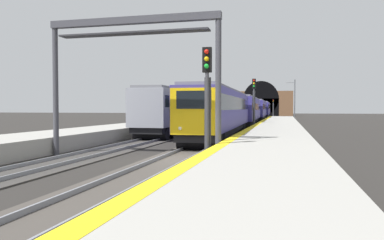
# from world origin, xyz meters

# --- Properties ---
(ground_plane) EXTENTS (320.00, 320.00, 0.00)m
(ground_plane) POSITION_xyz_m (0.00, 0.00, 0.00)
(ground_plane) COLOR #282623
(platform_right) EXTENTS (112.00, 4.26, 0.91)m
(platform_right) POSITION_xyz_m (0.00, -4.24, 0.46)
(platform_right) COLOR #9E9B93
(platform_right) RESTS_ON ground_plane
(platform_left) EXTENTS (112.00, 4.26, 0.91)m
(platform_left) POSITION_xyz_m (0.00, 9.02, 0.46)
(platform_left) COLOR #9E9B93
(platform_left) RESTS_ON ground_plane
(platform_right_edge_strip) EXTENTS (112.00, 0.50, 0.01)m
(platform_right_edge_strip) POSITION_xyz_m (0.00, -2.36, 0.92)
(platform_right_edge_strip) COLOR yellow
(platform_right_edge_strip) RESTS_ON platform_right
(track_main_line) EXTENTS (160.00, 2.91, 0.21)m
(track_main_line) POSITION_xyz_m (0.00, 0.00, 0.04)
(track_main_line) COLOR #423D38
(track_main_line) RESTS_ON ground_plane
(track_adjacent_line) EXTENTS (160.00, 2.95, 0.21)m
(track_adjacent_line) POSITION_xyz_m (0.00, 4.78, 0.04)
(track_adjacent_line) COLOR #383533
(track_adjacent_line) RESTS_ON ground_plane
(train_main_approaching) EXTENTS (80.84, 3.12, 3.91)m
(train_main_approaching) POSITION_xyz_m (43.00, -0.00, 2.25)
(train_main_approaching) COLOR navy
(train_main_approaching) RESTS_ON ground_plane
(train_adjacent_platform) EXTENTS (60.29, 3.08, 5.03)m
(train_adjacent_platform) POSITION_xyz_m (38.74, 4.78, 2.38)
(train_adjacent_platform) COLOR gray
(train_adjacent_platform) RESTS_ON ground_plane
(railway_signal_near) EXTENTS (0.39, 0.38, 5.00)m
(railway_signal_near) POSITION_xyz_m (-1.35, -1.75, 3.04)
(railway_signal_near) COLOR #38383D
(railway_signal_near) RESTS_ON ground_plane
(railway_signal_mid) EXTENTS (0.39, 0.38, 5.55)m
(railway_signal_mid) POSITION_xyz_m (23.26, -1.75, 3.34)
(railway_signal_mid) COLOR #38383D
(railway_signal_mid) RESTS_ON ground_plane
(railway_signal_far) EXTENTS (0.39, 0.38, 4.85)m
(railway_signal_far) POSITION_xyz_m (90.78, -1.75, 2.86)
(railway_signal_far) COLOR #4C4C54
(railway_signal_far) RESTS_ON ground_plane
(overhead_signal_gantry) EXTENTS (0.70, 8.88, 6.94)m
(overhead_signal_gantry) POSITION_xyz_m (0.46, 2.39, 5.27)
(overhead_signal_gantry) COLOR #3F3F47
(overhead_signal_gantry) RESTS_ON ground_plane
(tunnel_portal) EXTENTS (2.36, 19.52, 10.93)m
(tunnel_portal) POSITION_xyz_m (103.38, 2.39, 3.92)
(tunnel_portal) COLOR brown
(tunnel_portal) RESTS_ON ground_plane
(catenary_mast_near) EXTENTS (0.22, 1.76, 8.04)m
(catenary_mast_near) POSITION_xyz_m (59.58, -6.75, 4.11)
(catenary_mast_near) COLOR #595B60
(catenary_mast_near) RESTS_ON ground_plane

